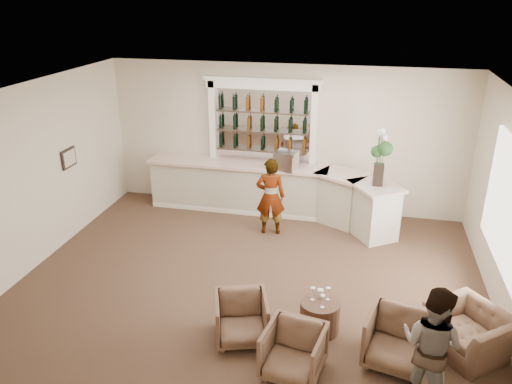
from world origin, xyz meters
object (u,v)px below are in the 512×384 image
armchair_left (241,318)px  armchair_far (469,332)px  flower_vase (380,154)px  cocktail_table (320,316)px  bar_counter (273,191)px  armchair_right (397,340)px  sommelier (270,197)px  armchair_center (293,352)px  espresso_machine (286,160)px  guest (431,345)px

armchair_left → armchair_far: armchair_left is taller
flower_vase → cocktail_table: bearing=-102.9°
bar_counter → armchair_right: size_ratio=6.85×
sommelier → armchair_center: sommelier is taller
cocktail_table → espresso_machine: (-1.17, 3.85, 1.09)m
sommelier → armchair_right: bearing=115.4°
armchair_far → espresso_machine: bearing=-179.5°
armchair_right → flower_vase: size_ratio=0.72×
espresso_machine → armchair_far: bearing=-34.9°
espresso_machine → flower_vase: flower_vase is taller
bar_counter → flower_vase: 2.62m
armchair_far → bar_counter: bearing=-177.7°
armchair_far → espresso_machine: (-3.27, 3.86, 1.01)m
cocktail_table → espresso_machine: bearing=107.0°
sommelier → bar_counter: bearing=-91.8°
bar_counter → guest: size_ratio=3.56×
espresso_machine → guest: bearing=-47.1°
armchair_left → espresso_machine: espresso_machine is taller
armchair_center → armchair_far: armchair_center is taller
armchair_far → armchair_left: bearing=-122.0°
bar_counter → guest: 5.77m
armchair_left → cocktail_table: bearing=3.8°
guest → armchair_left: (-2.52, 0.60, -0.45)m
guest → armchair_right: size_ratio=1.93×
flower_vase → sommelier: bearing=-171.7°
cocktail_table → guest: bearing=-36.2°
armchair_center → armchair_right: (1.34, 0.51, 0.03)m
armchair_far → flower_vase: 3.88m
guest → armchair_right: (-0.33, 0.57, -0.42)m
armchair_center → flower_vase: (1.01, 4.32, 1.44)m
espresso_machine → sommelier: bearing=-87.0°
armchair_center → guest: bearing=7.9°
cocktail_table → armchair_far: size_ratio=0.59×
cocktail_table → armchair_left: 1.18m
armchair_left → armchair_right: bearing=-18.9°
armchair_center → armchair_right: size_ratio=0.93×
sommelier → guest: size_ratio=1.02×
armchair_left → armchair_right: armchair_right is taller
guest → armchair_center: 1.73m
armchair_right → espresso_machine: (-2.27, 4.32, 0.96)m
armchair_right → cocktail_table: bearing=169.8°
cocktail_table → guest: size_ratio=0.37×
armchair_right → armchair_far: bearing=38.1°
sommelier → armchair_far: (3.44, -3.03, -0.49)m
flower_vase → armchair_far: bearing=-68.3°
armchair_far → cocktail_table: bearing=-130.0°
cocktail_table → flower_vase: bearing=77.1°
armchair_left → armchair_right: 2.19m
espresso_machine → armchair_right: bearing=-47.4°
sommelier → espresso_machine: bearing=-111.4°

